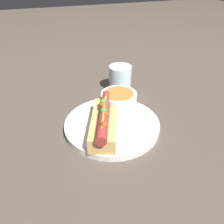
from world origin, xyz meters
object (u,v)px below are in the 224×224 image
Objects in this scene: hot_dog at (104,121)px; drinking_glass at (120,78)px; spoon at (117,103)px; soup_bowl at (119,101)px.

drinking_glass is (-0.21, 0.13, -0.00)m from hot_dog.
drinking_glass is (-0.11, 0.05, 0.02)m from spoon.
drinking_glass is at bearing 156.71° from soup_bowl.
hot_dog reaches higher than soup_bowl.
hot_dog is at bearing -123.12° from spoon.
hot_dog is 2.19× the size of drinking_glass.
drinking_glass reaches higher than hot_dog.
spoon is 0.12m from drinking_glass.
drinking_glass is at bearing 67.15° from spoon.
soup_bowl reaches higher than spoon.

